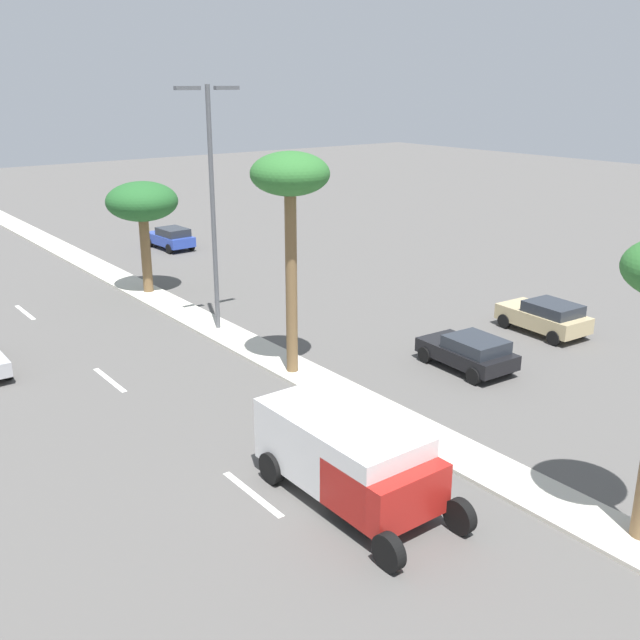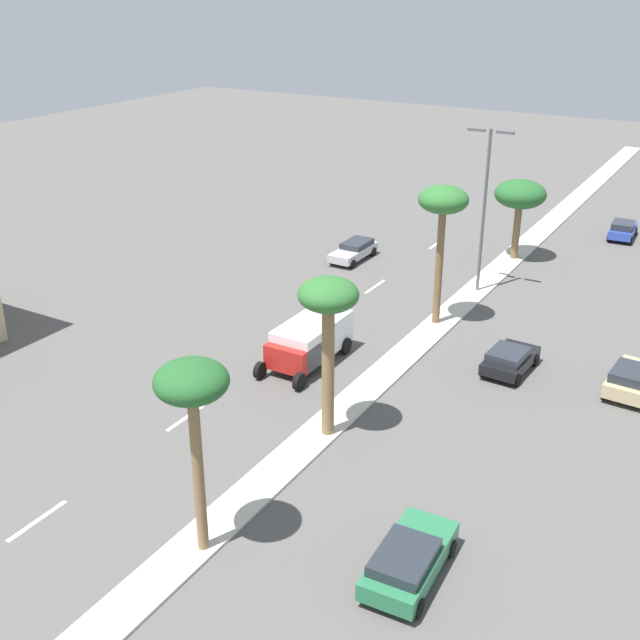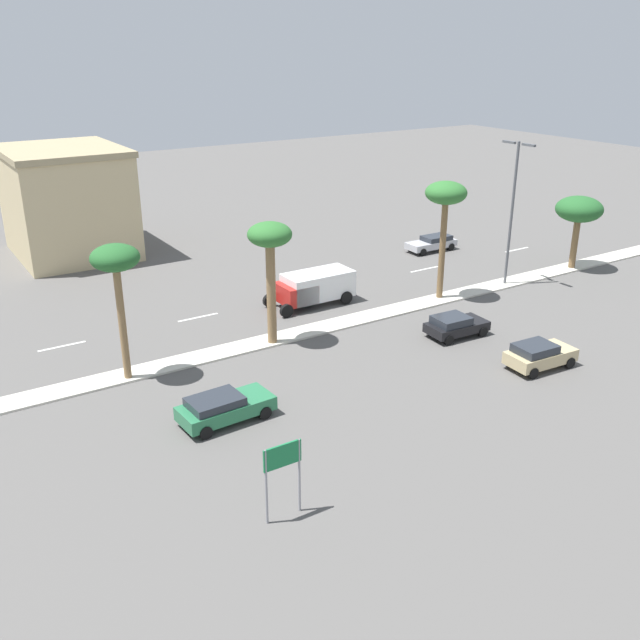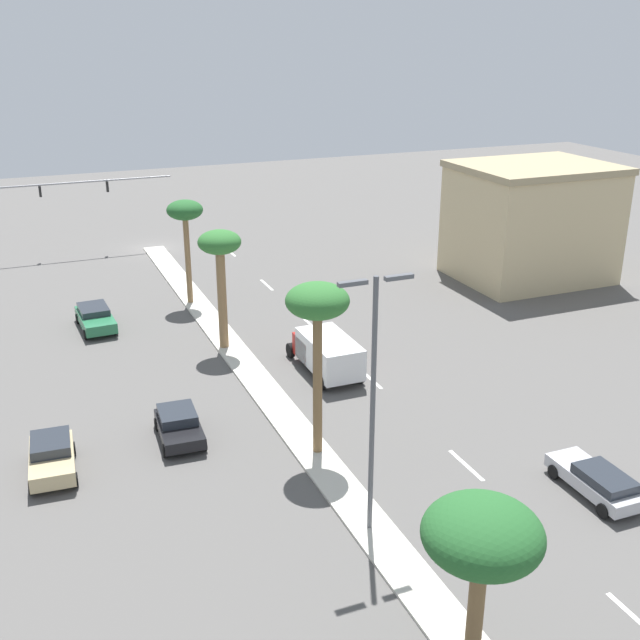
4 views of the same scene
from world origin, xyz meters
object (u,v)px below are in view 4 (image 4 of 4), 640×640
Objects in this scene: sedan_green_trailing at (95,317)px; sedan_silver_outboard at (597,480)px; palm_tree_outboard at (317,309)px; street_lamp_outboard at (373,389)px; commercial_building at (531,222)px; sedan_black_inboard at (179,425)px; traffic_signal_gantry at (26,208)px; palm_tree_far at (482,537)px; box_truck at (326,352)px; palm_tree_center at (185,215)px; sedan_tan_front at (52,457)px; palm_tree_left at (220,252)px.

sedan_silver_outboard is (-17.15, 28.03, -0.06)m from sedan_green_trailing.
palm_tree_outboard is 0.79× the size of street_lamp_outboard.
sedan_black_inboard is (31.25, 15.03, -3.76)m from commercial_building.
traffic_signal_gantry is 53.92m from palm_tree_far.
palm_tree_far is 1.26× the size of sedan_silver_outboard.
traffic_signal_gantry is at bearing -81.17° from sedan_green_trailing.
commercial_building is 1.87× the size of box_truck.
sedan_green_trailing is (7.53, -20.32, -6.42)m from palm_tree_outboard.
sedan_tan_front is (10.95, 19.81, -5.69)m from palm_tree_center.
sedan_black_inboard is (5.29, -17.42, -4.01)m from palm_tree_far.
palm_tree_left reaches higher than sedan_green_trailing.
palm_tree_outboard reaches higher than palm_tree_far.
palm_tree_center is at bearing -89.41° from street_lamp_outboard.
street_lamp_outboard reaches higher than box_truck.
box_truck is (-4.49, 14.57, -5.22)m from palm_tree_center.
street_lamp_outboard reaches higher than sedan_silver_outboard.
sedan_green_trailing is 16.66m from box_truck.
palm_tree_far is (-10.09, 52.97, 0.37)m from traffic_signal_gantry.
sedan_green_trailing is 1.03× the size of sedan_silver_outboard.
commercial_building is 2.80× the size of sedan_tan_front.
sedan_silver_outboard is (15.95, 26.50, -3.79)m from commercial_building.
palm_tree_outboard is 22.60m from sedan_green_trailing.
palm_tree_far is 7.58m from street_lamp_outboard.
sedan_black_inboard is 10.54m from box_truck.
palm_tree_center is 1.22× the size of box_truck.
traffic_signal_gantry is at bearing -65.25° from box_truck.
sedan_tan_front reaches higher than sedan_black_inboard.
commercial_building is 2.51× the size of sedan_silver_outboard.
palm_tree_outboard is at bearing 36.31° from commercial_building.
sedan_green_trailing is 16.66m from sedan_black_inboard.
palm_tree_left is 1.88× the size of sedan_black_inboard.
sedan_green_trailing is (-2.95, 19.00, -3.61)m from traffic_signal_gantry.
sedan_silver_outboard is at bearing 115.41° from palm_tree_left.
palm_tree_far is at bearing 90.45° from palm_tree_left.
sedan_green_trailing is at bearing -46.79° from box_truck.
palm_tree_far is at bearing 89.43° from street_lamp_outboard.
palm_tree_left reaches higher than box_truck.
commercial_building is 33.35m from sedan_green_trailing.
palm_tree_center reaches higher than sedan_tan_front.
palm_tree_outboard is at bearing 91.54° from palm_tree_center.
sedan_silver_outboard is at bearing 108.58° from palm_tree_center.
sedan_tan_front is (1.08, 36.37, -3.58)m from traffic_signal_gantry.
palm_tree_left is at bearing -116.72° from sedan_black_inboard.
palm_tree_left is 0.71× the size of street_lamp_outboard.
sedan_tan_front is 1.04× the size of sedan_black_inboard.
sedan_green_trailing is 1.19× the size of sedan_black_inboard.
palm_tree_left is 27.53m from palm_tree_far.
sedan_tan_front is at bearing -56.05° from palm_tree_far.
palm_tree_center is 0.90× the size of palm_tree_outboard.
traffic_signal_gantry is 2.77× the size of box_truck.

